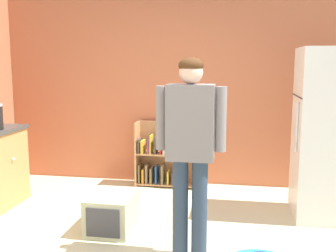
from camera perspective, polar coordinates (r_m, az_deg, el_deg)
name	(u,v)px	position (r m, az deg, el deg)	size (l,w,h in m)	color
back_wall	(194,84)	(5.33, 3.75, 6.04)	(5.20, 0.06, 2.70)	#C56D49
refrigerator	(331,134)	(4.47, 22.19, -1.10)	(0.73, 0.68, 1.78)	white
bookshelf	(163,158)	(5.34, -0.73, -4.59)	(0.80, 0.28, 0.85)	tan
standing_person	(190,141)	(3.24, 3.22, -2.17)	(0.57, 0.22, 1.67)	#2F3F53
pet_carrier	(112,212)	(4.03, -8.00, -12.09)	(0.42, 0.55, 0.36)	beige
amber_bottle	(0,117)	(5.06, -22.87, 1.20)	(0.07, 0.07, 0.25)	#9E661E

